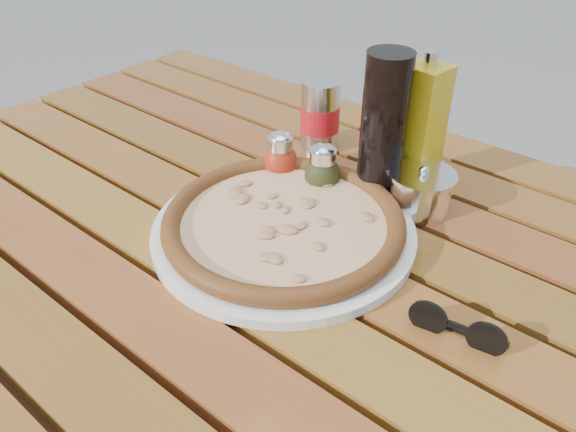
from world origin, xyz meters
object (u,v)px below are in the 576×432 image
Objects in this scene: table at (279,282)px; parmesan_tin at (421,190)px; pizza at (284,221)px; pepper_shaker at (280,157)px; olive_oil_cruet at (421,127)px; oregano_shaker at (322,170)px; sunglasses at (457,328)px; dark_bottle at (383,128)px; soda_can at (320,115)px; plate at (284,231)px.

table is 0.24m from parmesan_tin.
pizza is 5.52× the size of pepper_shaker.
oregano_shaker is at bearing -130.35° from olive_oil_cruet.
pepper_shaker and oregano_shaker have the same top height.
pizza is 0.15m from pepper_shaker.
dark_bottle is at bearing 129.27° from sunglasses.
parmesan_tin is (0.14, 0.05, -0.01)m from oregano_shaker.
parmesan_tin is at bearing -54.15° from olive_oil_cruet.
dark_bottle is 0.31m from sunglasses.
olive_oil_cruet reaches higher than soda_can.
soda_can is 0.47m from sunglasses.
dark_bottle is at bearing -22.51° from soda_can.
dark_bottle is 0.18m from soda_can.
pizza is at bearing -121.98° from parmesan_tin.
plate is 0.15m from pepper_shaker.
soda_can is (-0.12, 0.24, 0.04)m from pizza.
olive_oil_cruet is 1.85× the size of parmesan_tin.
soda_can is at bearing 178.89° from olive_oil_cruet.
sunglasses is at bearing -5.35° from plate.
table is 0.27m from dark_bottle.
soda_can is 0.19m from olive_oil_cruet.
soda_can reaches higher than oregano_shaker.
olive_oil_cruet is (0.07, 0.23, 0.09)m from plate.
parmesan_tin is (0.23, -0.06, -0.03)m from soda_can.
parmesan_tin is (0.11, 0.18, 0.02)m from plate.
soda_can is at bearing 165.00° from parmesan_tin.
soda_can is at bearing 98.09° from pepper_shaker.
dark_bottle reaches higher than pizza.
pepper_shaker is at bearing -157.34° from dark_bottle.
plate is 4.39× the size of oregano_shaker.
olive_oil_cruet is at bearing 75.26° from table.
plate is 0.27m from soda_can.
sunglasses is at bearing -52.30° from parmesan_tin.
plate is at bearing 165.10° from sunglasses.
sunglasses reaches higher than table.
parmesan_tin is (0.07, 0.01, -0.08)m from dark_bottle.
oregano_shaker is at bearing -158.36° from parmesan_tin.
oregano_shaker is at bearing -51.46° from soda_can.
sunglasses is at bearing -2.29° from table.
oregano_shaker is 0.68× the size of soda_can.
pepper_shaker reaches higher than plate.
table is 0.31m from olive_oil_cruet.
parmesan_tin is at bearing 58.02° from pizza.
olive_oil_cruet is 0.10m from parmesan_tin.
dark_bottle reaches higher than plate.
sunglasses is at bearing -5.35° from pizza.
olive_oil_cruet reaches higher than sunglasses.
sunglasses is (0.16, -0.20, -0.01)m from parmesan_tin.
olive_oil_cruet is at bearing 66.60° from dark_bottle.
sunglasses is at bearing -26.72° from oregano_shaker.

